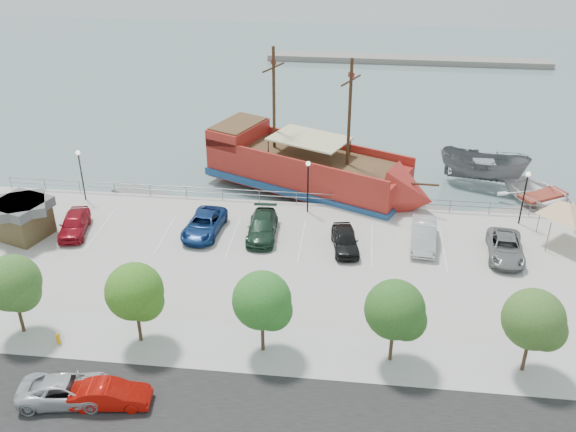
# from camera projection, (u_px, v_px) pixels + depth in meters

# --- Properties ---
(ground) EXTENTS (160.00, 160.00, 0.00)m
(ground) POSITION_uv_depth(u_px,v_px,m) (299.00, 268.00, 44.78)
(ground) COLOR slate
(sidewalk) EXTENTS (100.00, 4.00, 0.05)m
(sidewalk) POSITION_uv_depth(u_px,v_px,m) (281.00, 351.00, 35.57)
(sidewalk) COLOR #A5A5A5
(sidewalk) RESTS_ON land_slab
(seawall_railing) EXTENTS (50.00, 0.06, 1.00)m
(seawall_railing) POSITION_uv_depth(u_px,v_px,m) (309.00, 198.00, 50.85)
(seawall_railing) COLOR slate
(seawall_railing) RESTS_ON land_slab
(far_shore) EXTENTS (40.00, 3.00, 0.80)m
(far_shore) POSITION_uv_depth(u_px,v_px,m) (407.00, 60.00, 91.51)
(far_shore) COLOR gray
(far_shore) RESTS_ON ground
(pirate_ship) EXTENTS (20.23, 13.01, 12.68)m
(pirate_ship) POSITION_uv_depth(u_px,v_px,m) (322.00, 174.00, 53.48)
(pirate_ship) COLOR #A5241C
(pirate_ship) RESTS_ON ground
(patrol_boat) EXTENTS (8.12, 5.07, 2.94)m
(patrol_boat) POSITION_uv_depth(u_px,v_px,m) (483.00, 170.00, 55.79)
(patrol_boat) COLOR slate
(patrol_boat) RESTS_ON ground
(speedboat) EXTENTS (8.25, 8.93, 1.51)m
(speedboat) POSITION_uv_depth(u_px,v_px,m) (542.00, 199.00, 52.42)
(speedboat) COLOR white
(speedboat) RESTS_ON ground
(dock_west) EXTENTS (6.89, 4.48, 0.38)m
(dock_west) POSITION_uv_depth(u_px,v_px,m) (149.00, 196.00, 54.10)
(dock_west) COLOR slate
(dock_west) RESTS_ON ground
(dock_mid) EXTENTS (7.44, 4.59, 0.41)m
(dock_mid) POSITION_uv_depth(u_px,v_px,m) (427.00, 211.00, 51.73)
(dock_mid) COLOR slate
(dock_mid) RESTS_ON ground
(dock_east) EXTENTS (7.82, 4.48, 0.43)m
(dock_east) POSITION_uv_depth(u_px,v_px,m) (513.00, 216.00, 51.04)
(dock_east) COLOR gray
(dock_east) RESTS_ON ground
(shed) EXTENTS (4.33, 4.33, 2.82)m
(shed) POSITION_uv_depth(u_px,v_px,m) (23.00, 218.00, 46.00)
(shed) COLOR brown
(shed) RESTS_ON land_slab
(canopy_tent) EXTENTS (4.41, 4.41, 3.66)m
(canopy_tent) POSITION_uv_depth(u_px,v_px,m) (569.00, 203.00, 44.39)
(canopy_tent) COLOR slate
(canopy_tent) RESTS_ON land_slab
(street_van) EXTENTS (5.08, 2.95, 1.33)m
(street_van) POSITION_uv_depth(u_px,v_px,m) (67.00, 390.00, 32.03)
(street_van) COLOR #B4B7BB
(street_van) RESTS_ON street
(street_sedan) EXTENTS (4.11, 1.85, 1.31)m
(street_sedan) POSITION_uv_depth(u_px,v_px,m) (110.00, 395.00, 31.75)
(street_sedan) COLOR #B50F07
(street_sedan) RESTS_ON street
(fire_hydrant) EXTENTS (0.24, 0.24, 0.71)m
(fire_hydrant) POSITION_uv_depth(u_px,v_px,m) (58.00, 338.00, 35.98)
(fire_hydrant) COLOR #E69F0A
(fire_hydrant) RESTS_ON sidewalk
(lamp_post_left) EXTENTS (0.36, 0.36, 4.28)m
(lamp_post_left) POSITION_uv_depth(u_px,v_px,m) (80.00, 166.00, 50.39)
(lamp_post_left) COLOR black
(lamp_post_left) RESTS_ON land_slab
(lamp_post_mid) EXTENTS (0.36, 0.36, 4.28)m
(lamp_post_mid) POSITION_uv_depth(u_px,v_px,m) (308.00, 178.00, 48.56)
(lamp_post_mid) COLOR black
(lamp_post_mid) RESTS_ON land_slab
(lamp_post_right) EXTENTS (0.36, 0.36, 4.28)m
(lamp_post_right) POSITION_uv_depth(u_px,v_px,m) (525.00, 188.00, 46.92)
(lamp_post_right) COLOR black
(lamp_post_right) RESTS_ON land_slab
(tree_b) EXTENTS (3.30, 3.20, 5.00)m
(tree_b) POSITION_uv_depth(u_px,v_px,m) (14.00, 285.00, 35.45)
(tree_b) COLOR #473321
(tree_b) RESTS_ON sidewalk
(tree_c) EXTENTS (3.30, 3.20, 5.00)m
(tree_c) POSITION_uv_depth(u_px,v_px,m) (137.00, 294.00, 34.74)
(tree_c) COLOR #473321
(tree_c) RESTS_ON sidewalk
(tree_d) EXTENTS (3.30, 3.20, 5.00)m
(tree_d) POSITION_uv_depth(u_px,v_px,m) (264.00, 303.00, 34.02)
(tree_d) COLOR #473321
(tree_d) RESTS_ON sidewalk
(tree_e) EXTENTS (3.30, 3.20, 5.00)m
(tree_e) POSITION_uv_depth(u_px,v_px,m) (397.00, 312.00, 33.31)
(tree_e) COLOR #473321
(tree_e) RESTS_ON sidewalk
(tree_f) EXTENTS (3.30, 3.20, 5.00)m
(tree_f) POSITION_uv_depth(u_px,v_px,m) (536.00, 322.00, 32.60)
(tree_f) COLOR #473321
(tree_f) RESTS_ON sidewalk
(parked_car_a) EXTENTS (2.65, 4.73, 1.52)m
(parked_car_a) POSITION_uv_depth(u_px,v_px,m) (74.00, 224.00, 46.75)
(parked_car_a) COLOR maroon
(parked_car_a) RESTS_ON land_slab
(parked_car_c) EXTENTS (2.77, 5.29, 1.42)m
(parked_car_c) POSITION_uv_depth(u_px,v_px,m) (204.00, 224.00, 46.76)
(parked_car_c) COLOR navy
(parked_car_c) RESTS_ON land_slab
(parked_car_d) EXTENTS (2.26, 5.09, 1.45)m
(parked_car_d) POSITION_uv_depth(u_px,v_px,m) (262.00, 227.00, 46.39)
(parked_car_d) COLOR #193323
(parked_car_d) RESTS_ON land_slab
(parked_car_e) EXTENTS (2.36, 4.45, 1.44)m
(parked_car_e) POSITION_uv_depth(u_px,v_px,m) (345.00, 240.00, 44.79)
(parked_car_e) COLOR black
(parked_car_e) RESTS_ON land_slab
(parked_car_f) EXTENTS (2.06, 4.99, 1.61)m
(parked_car_f) POSITION_uv_depth(u_px,v_px,m) (423.00, 235.00, 45.26)
(parked_car_f) COLOR silver
(parked_car_f) RESTS_ON land_slab
(parked_car_g) EXTENTS (2.74, 5.17, 1.38)m
(parked_car_g) POSITION_uv_depth(u_px,v_px,m) (506.00, 248.00, 43.92)
(parked_car_g) COLOR slate
(parked_car_g) RESTS_ON land_slab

